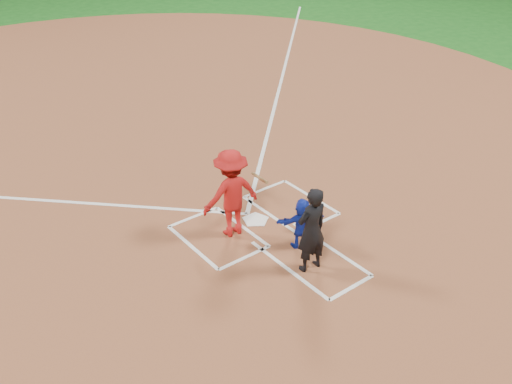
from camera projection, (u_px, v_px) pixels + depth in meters
ground at (256, 221)px, 12.12m from camera, size 120.00×120.00×0.00m
home_plate_dirt at (126, 129)px, 16.20m from camera, size 28.00×28.00×0.01m
home_plate at (256, 220)px, 12.11m from camera, size 0.60×0.60×0.02m
catcher at (302, 223)px, 11.06m from camera, size 1.02×0.68×1.06m
umpire at (311, 230)px, 10.28m from camera, size 0.65×0.46×1.71m
chalk_markings at (138, 137)px, 15.71m from camera, size 28.35×17.32×0.01m
batter_at_plate at (231, 193)px, 11.25m from camera, size 1.40×0.97×1.86m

